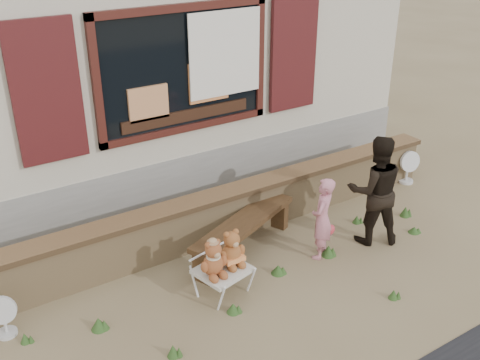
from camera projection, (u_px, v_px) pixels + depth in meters
ground at (267, 272)px, 6.80m from camera, size 80.00×80.00×0.00m
shopfront at (113, 39)px, 9.31m from camera, size 8.04×5.13×4.00m
brick_wall at (224, 213)px, 7.41m from camera, size 7.10×0.36×0.67m
bench at (244, 229)px, 7.06m from camera, size 1.80×1.05×0.46m
folding_chair at (223, 271)px, 6.29m from camera, size 0.65×0.61×0.34m
teddy_bear_left at (213, 257)px, 6.09m from camera, size 0.38×0.35×0.44m
teddy_bear_right at (231, 247)px, 6.27m from camera, size 0.38×0.35×0.45m
child at (322, 218)px, 6.89m from camera, size 0.47×0.44×1.08m
adult at (375, 190)px, 7.14m from camera, size 0.90×0.83×1.48m
fan_left at (3, 316)px, 5.71m from camera, size 0.32×0.21×0.49m
fan_right at (408, 167)px, 8.89m from camera, size 0.35×0.23×0.55m
grass_tufts at (283, 271)px, 6.71m from camera, size 5.34×1.63×0.15m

